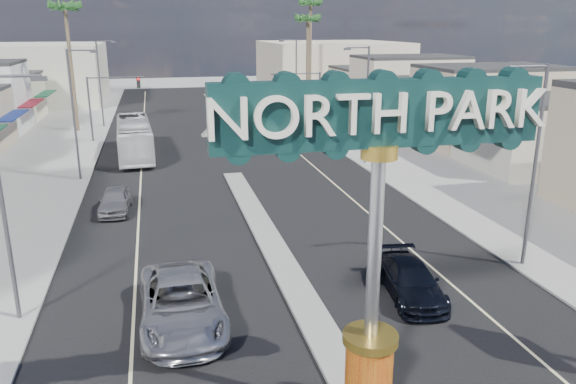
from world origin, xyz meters
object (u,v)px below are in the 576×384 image
traffic_signal_right (302,90)px  streetlight_l_near (5,189)px  streetlight_r_near (533,157)px  car_parked_left (115,200)px  palm_right_far (311,9)px  suv_right (411,281)px  streetlight_l_far (101,79)px  city_bus (134,138)px  streetlight_l_mid (76,109)px  streetlight_r_mid (365,99)px  traffic_signal_left (109,95)px  palm_right_mid (308,24)px  suv_left (182,302)px  streetlight_r_far (295,75)px  gateway_sign (376,217)px  palm_left_far (65,14)px

traffic_signal_right → streetlight_l_near: size_ratio=0.67×
streetlight_r_near → car_parked_left: (-18.24, 12.22, -4.36)m
palm_right_far → suv_right: 55.89m
streetlight_l_far → car_parked_left: (2.62, -29.78, -4.36)m
city_bus → streetlight_l_mid: bearing=-119.4°
streetlight_r_near → streetlight_r_mid: 20.00m
streetlight_l_near → suv_right: (14.76, -1.60, -4.38)m
traffic_signal_left → traffic_signal_right: same height
palm_right_mid → palm_right_far: (2.00, 6.00, 1.78)m
streetlight_l_far → car_parked_left: size_ratio=2.16×
suv_left → palm_right_mid: bearing=68.9°
streetlight_r_far → suv_right: (-6.11, -43.60, -4.38)m
gateway_sign → streetlight_l_far: size_ratio=1.02×
streetlight_r_near → palm_left_far: bearing=120.4°
streetlight_l_mid → palm_left_far: 21.16m
streetlight_r_mid → palm_right_mid: (2.57, 26.00, 5.54)m
gateway_sign → suv_left: 9.37m
palm_left_far → car_parked_left: 30.25m
palm_right_far → palm_right_mid: bearing=-108.4°
streetlight_l_far → palm_left_far: palm_left_far is taller
palm_left_far → city_bus: palm_left_far is taller
car_parked_left → suv_right: bearing=-45.4°
traffic_signal_left → streetlight_l_mid: bearing=-95.1°
suv_left → car_parked_left: size_ratio=1.53×
traffic_signal_left → palm_right_mid: palm_right_mid is taller
streetlight_l_mid → car_parked_left: streetlight_l_mid is taller
palm_left_far → suv_right: bearing=-67.4°
streetlight_l_near → gateway_sign: bearing=-37.6°
streetlight_l_mid → suv_right: size_ratio=1.89×
palm_left_far → palm_right_far: bearing=23.2°
streetlight_l_mid → streetlight_r_near: (20.87, -20.00, 0.00)m
streetlight_l_near → palm_right_mid: 51.92m
traffic_signal_left → streetlight_r_mid: 24.11m
traffic_signal_right → suv_left: bearing=-111.3°
suv_left → streetlight_r_far: bearing=70.2°
traffic_signal_right → city_bus: 17.89m
traffic_signal_left → car_parked_left: size_ratio=1.44×
traffic_signal_left → palm_right_far: 31.22m
streetlight_r_mid → streetlight_l_far: bearing=133.5°
streetlight_l_far → palm_right_mid: palm_right_mid is taller
traffic_signal_right → suv_right: 36.10m
gateway_sign → suv_right: bearing=56.1°
traffic_signal_right → streetlight_l_far: 21.20m
palm_right_mid → car_parked_left: size_ratio=2.91×
streetlight_l_mid → streetlight_r_near: 28.90m
streetlight_r_mid → palm_left_far: 31.47m
streetlight_l_far → palm_right_far: palm_right_far is taller
streetlight_l_near → palm_right_far: 58.35m
palm_right_far → streetlight_l_near: bearing=-116.1°
suv_left → city_bus: bearing=93.9°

